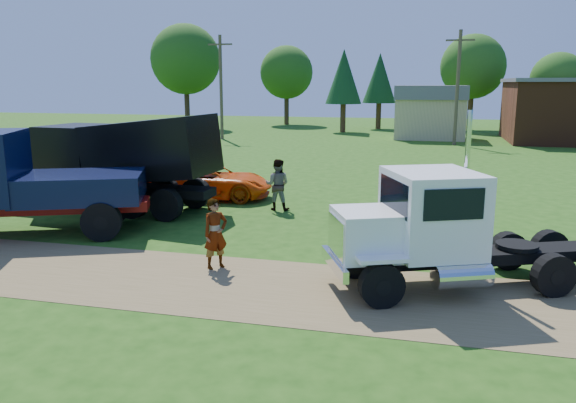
% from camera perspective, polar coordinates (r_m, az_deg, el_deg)
% --- Properties ---
extents(ground, '(140.00, 140.00, 0.00)m').
position_cam_1_polar(ground, '(13.95, -3.61, -8.62)').
color(ground, '#1E480F').
rests_on(ground, ground).
extents(dirt_track, '(120.00, 4.20, 0.01)m').
position_cam_1_polar(dirt_track, '(13.94, -3.62, -8.59)').
color(dirt_track, brown).
rests_on(dirt_track, ground).
extents(white_semi_tractor, '(7.11, 4.72, 4.26)m').
position_cam_1_polar(white_semi_tractor, '(13.85, 14.66, -2.82)').
color(white_semi_tractor, black).
rests_on(white_semi_tractor, ground).
extents(black_dump_truck, '(8.81, 3.24, 3.77)m').
position_cam_1_polar(black_dump_truck, '(22.85, -16.98, 4.33)').
color(black_dump_truck, black).
rests_on(black_dump_truck, ground).
extents(navy_truck, '(7.93, 5.36, 3.40)m').
position_cam_1_polar(navy_truck, '(20.26, -26.57, 1.71)').
color(navy_truck, maroon).
rests_on(navy_truck, ground).
extents(orange_pickup, '(5.62, 3.19, 1.48)m').
position_cam_1_polar(orange_pickup, '(24.44, -7.92, 2.03)').
color(orange_pickup, '#EC560B').
rests_on(orange_pickup, ground).
extents(spectator_a, '(0.80, 0.83, 1.91)m').
position_cam_1_polar(spectator_a, '(15.10, -7.38, -3.27)').
color(spectator_a, '#999999').
rests_on(spectator_a, ground).
extents(spectator_b, '(1.01, 0.80, 2.01)m').
position_cam_1_polar(spectator_b, '(21.92, -1.08, 1.72)').
color(spectator_b, '#999999').
rests_on(spectator_b, ground).
extents(tan_shed, '(6.20, 5.40, 4.70)m').
position_cam_1_polar(tan_shed, '(52.48, 14.26, 8.87)').
color(tan_shed, tan).
rests_on(tan_shed, ground).
extents(utility_poles, '(42.20, 0.28, 9.00)m').
position_cam_1_polar(utility_poles, '(47.47, 16.84, 11.21)').
color(utility_poles, brown).
rests_on(utility_poles, ground).
extents(tree_row, '(55.50, 14.96, 11.25)m').
position_cam_1_polar(tree_row, '(61.72, 10.48, 13.25)').
color(tree_row, '#332515').
rests_on(tree_row, ground).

